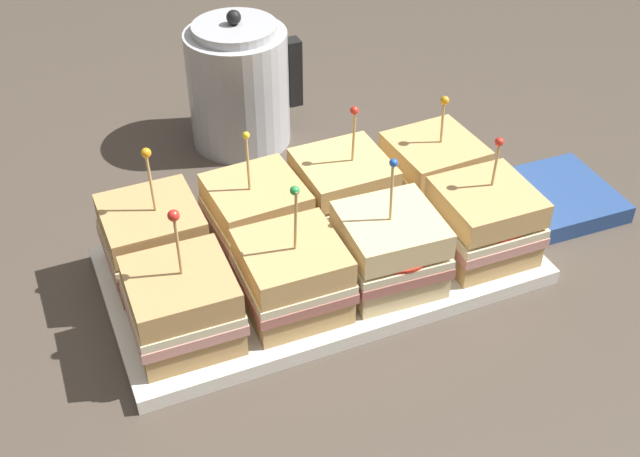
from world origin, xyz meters
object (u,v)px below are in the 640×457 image
(sandwich_front_far_left, at_px, (183,306))
(kettle_steel, at_px, (239,85))
(sandwich_back_far_left, at_px, (154,240))
(sandwich_front_center_right, at_px, (390,250))
(sandwich_front_center_left, at_px, (292,276))
(sandwich_back_center_left, at_px, (257,215))
(sandwich_back_far_right, at_px, (433,170))
(napkin_stack, at_px, (556,197))
(serving_platter, at_px, (320,265))
(sandwich_front_far_right, at_px, (484,222))
(sandwich_back_center_right, at_px, (343,191))

(sandwich_front_far_left, height_order, kettle_steel, kettle_steel)
(sandwich_back_far_left, xyz_separation_m, kettle_steel, (0.19, 0.26, 0.03))
(sandwich_front_center_right, relative_size, kettle_steel, 0.82)
(sandwich_front_center_left, xyz_separation_m, sandwich_back_center_left, (0.00, 0.12, -0.00))
(sandwich_front_center_left, xyz_separation_m, sandwich_front_center_right, (0.11, -0.00, 0.00))
(sandwich_back_far_right, xyz_separation_m, kettle_steel, (-0.17, 0.26, 0.03))
(sandwich_front_center_left, distance_m, sandwich_back_far_left, 0.17)
(napkin_stack, bearing_deg, sandwich_front_center_right, -167.10)
(sandwich_front_center_left, bearing_deg, sandwich_back_far_right, 26.39)
(serving_platter, height_order, sandwich_back_far_right, sandwich_back_far_right)
(sandwich_back_far_left, bearing_deg, sandwich_front_far_right, -17.96)
(sandwich_back_center_left, bearing_deg, sandwich_back_far_left, -179.29)
(sandwich_front_far_left, relative_size, sandwich_back_center_left, 1.02)
(sandwich_front_center_right, distance_m, sandwich_back_center_left, 0.17)
(sandwich_back_far_left, relative_size, sandwich_back_far_right, 1.13)
(sandwich_back_far_left, bearing_deg, kettle_steel, 54.01)
(sandwich_front_far_left, xyz_separation_m, sandwich_back_far_right, (0.36, 0.12, -0.00))
(sandwich_front_far_left, height_order, sandwich_back_center_left, sandwich_front_far_left)
(sandwich_front_far_right, relative_size, napkin_stack, 1.06)
(sandwich_front_far_left, xyz_separation_m, sandwich_front_center_right, (0.23, -0.00, 0.00))
(sandwich_front_center_right, bearing_deg, sandwich_back_far_left, 153.26)
(sandwich_back_far_right, bearing_deg, sandwich_front_far_left, -162.03)
(sandwich_front_center_left, distance_m, sandwich_back_center_right, 0.16)
(sandwich_front_far_right, distance_m, sandwich_back_center_right, 0.17)
(serving_platter, relative_size, sandwich_back_center_right, 3.08)
(sandwich_front_center_right, height_order, kettle_steel, kettle_steel)
(sandwich_front_far_left, xyz_separation_m, sandwich_back_center_right, (0.23, 0.12, 0.00))
(sandwich_back_center_left, distance_m, sandwich_back_center_right, 0.11)
(serving_platter, xyz_separation_m, sandwich_front_center_left, (-0.06, -0.06, 0.05))
(sandwich_front_center_right, relative_size, sandwich_back_far_left, 0.99)
(sandwich_front_center_right, xyz_separation_m, sandwich_back_center_left, (-0.11, 0.12, -0.00))
(sandwich_front_center_left, height_order, napkin_stack, sandwich_front_center_left)
(sandwich_back_far_right, height_order, kettle_steel, kettle_steel)
(sandwich_back_far_left, bearing_deg, sandwich_back_far_right, 0.30)
(sandwich_front_far_left, distance_m, sandwich_front_center_right, 0.23)
(sandwich_front_center_right, bearing_deg, sandwich_back_center_left, 133.23)
(sandwich_back_far_left, height_order, sandwich_back_center_left, sandwich_back_far_left)
(sandwich_front_far_right, height_order, kettle_steel, kettle_steel)
(sandwich_back_center_left, relative_size, sandwich_back_center_right, 0.99)
(kettle_steel, bearing_deg, sandwich_front_center_left, -100.31)
(sandwich_back_center_left, xyz_separation_m, sandwich_back_center_right, (0.11, 0.00, 0.00))
(sandwich_front_center_right, bearing_deg, kettle_steel, 96.84)
(sandwich_front_center_right, xyz_separation_m, sandwich_back_center_right, (-0.00, 0.12, -0.00))
(serving_platter, relative_size, sandwich_back_center_left, 3.11)
(sandwich_front_far_left, relative_size, napkin_stack, 1.14)
(sandwich_back_center_right, xyz_separation_m, napkin_stack, (0.28, -0.06, -0.05))
(sandwich_back_far_left, bearing_deg, sandwich_front_far_left, -89.25)
(sandwich_back_far_left, height_order, sandwich_back_far_right, sandwich_back_far_left)
(sandwich_back_center_left, relative_size, kettle_steel, 0.80)
(sandwich_front_center_left, xyz_separation_m, sandwich_front_far_right, (0.24, -0.00, 0.00))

